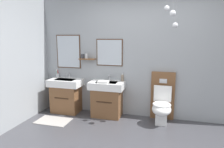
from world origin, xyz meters
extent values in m
cube|color=#999EA3|center=(0.00, 1.68, 1.31)|extent=(4.84, 0.12, 2.61)
cube|color=#4C301E|center=(-1.73, 1.61, 1.37)|extent=(0.58, 0.02, 0.76)
cube|color=silver|center=(-1.73, 1.60, 1.37)|extent=(0.54, 0.01, 0.72)
cube|color=#4C301E|center=(-0.75, 1.61, 1.37)|extent=(0.59, 0.02, 0.58)
cube|color=silver|center=(-0.75, 1.60, 1.37)|extent=(0.55, 0.01, 0.54)
cube|color=brown|center=(-1.24, 1.54, 1.22)|extent=(0.36, 0.14, 0.02)
cylinder|color=#333338|center=(-1.35, 1.53, 1.28)|extent=(0.08, 0.08, 0.09)
cylinder|color=silver|center=(-1.26, 1.53, 1.29)|extent=(0.06, 0.06, 0.11)
cylinder|color=gray|center=(0.57, 1.27, 2.29)|extent=(0.01, 0.01, 0.65)
sphere|color=silver|center=(0.57, 1.27, 1.91)|extent=(0.10, 0.10, 0.10)
sphere|color=silver|center=(0.52, 1.13, 2.11)|extent=(0.11, 0.11, 0.11)
sphere|color=silver|center=(0.41, 1.24, 2.21)|extent=(0.09, 0.09, 0.09)
cube|color=#9E9993|center=(-1.73, 0.83, 0.01)|extent=(0.68, 0.44, 0.01)
cube|color=brown|center=(-1.73, 1.42, 0.31)|extent=(0.61, 0.44, 0.61)
cube|color=#342214|center=(-1.73, 1.19, 0.38)|extent=(0.34, 0.01, 0.02)
cube|color=white|center=(-1.73, 1.42, 0.69)|extent=(0.74, 0.47, 0.15)
cube|color=silver|center=(-1.73, 1.39, 0.75)|extent=(0.46, 0.26, 0.03)
cylinder|color=silver|center=(-1.73, 1.61, 0.82)|extent=(0.03, 0.03, 0.11)
cylinder|color=silver|center=(-1.73, 1.55, 0.87)|extent=(0.02, 0.11, 0.02)
cube|color=brown|center=(-0.75, 1.42, 0.31)|extent=(0.61, 0.44, 0.61)
cube|color=#342214|center=(-0.75, 1.19, 0.38)|extent=(0.34, 0.01, 0.02)
cube|color=white|center=(-0.75, 1.42, 0.69)|extent=(0.74, 0.47, 0.15)
cube|color=silver|center=(-0.75, 1.39, 0.75)|extent=(0.46, 0.26, 0.03)
cylinder|color=silver|center=(-0.75, 1.61, 0.82)|extent=(0.03, 0.03, 0.11)
cylinder|color=silver|center=(-0.75, 1.55, 0.87)|extent=(0.02, 0.11, 0.02)
cube|color=brown|center=(0.40, 1.60, 0.50)|extent=(0.48, 0.10, 1.00)
cube|color=silver|center=(0.40, 1.55, 0.82)|extent=(0.15, 0.01, 0.09)
cube|color=white|center=(0.40, 1.34, 0.17)|extent=(0.22, 0.30, 0.34)
ellipsoid|color=white|center=(0.40, 1.26, 0.32)|extent=(0.37, 0.46, 0.24)
torus|color=white|center=(0.40, 1.26, 0.42)|extent=(0.35, 0.35, 0.04)
cube|color=white|center=(0.40, 1.48, 0.57)|extent=(0.35, 0.03, 0.33)
cylinder|color=silver|center=(-2.02, 1.58, 0.81)|extent=(0.07, 0.07, 0.09)
cylinder|color=#DB3847|center=(-2.01, 1.57, 0.87)|extent=(0.03, 0.02, 0.16)
cube|color=white|center=(-2.02, 1.58, 0.95)|extent=(0.02, 0.02, 0.03)
cylinder|color=#DB3847|center=(-2.03, 1.59, 0.86)|extent=(0.04, 0.01, 0.15)
cube|color=white|center=(-2.04, 1.59, 0.94)|extent=(0.02, 0.02, 0.03)
cylinder|color=#33B266|center=(-2.03, 1.56, 0.86)|extent=(0.03, 0.03, 0.15)
cube|color=white|center=(-2.05, 1.57, 0.93)|extent=(0.02, 0.02, 0.03)
cylinder|color=gray|center=(-0.46, 1.59, 0.83)|extent=(0.06, 0.06, 0.14)
cylinder|color=silver|center=(-0.46, 1.59, 0.92)|extent=(0.02, 0.02, 0.04)
cube|color=white|center=(-0.79, 1.28, 0.79)|extent=(0.22, 0.16, 0.04)
camera|label=1|loc=(0.49, -2.64, 1.72)|focal=32.74mm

